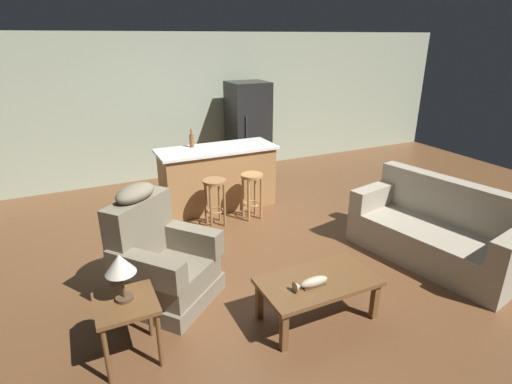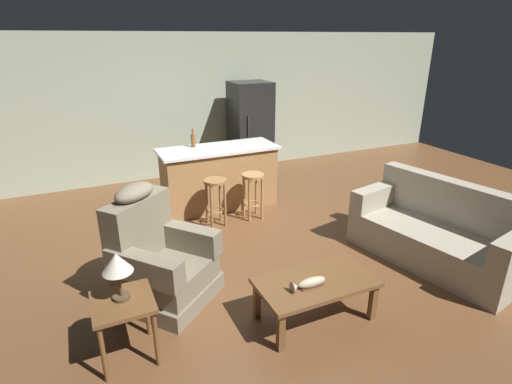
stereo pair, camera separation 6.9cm
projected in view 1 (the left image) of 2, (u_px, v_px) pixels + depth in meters
ground_plane at (255, 242)px, 5.23m from camera, size 12.00×12.00×0.00m
back_wall at (183, 107)px, 7.38m from camera, size 12.00×0.05×2.60m
coffee_table at (318, 285)px, 3.71m from camera, size 1.10×0.60×0.42m
fish_figurine at (311, 283)px, 3.57m from camera, size 0.34×0.10×0.10m
couch at (437, 233)px, 4.75m from camera, size 1.21×2.03×0.94m
recliner_near_lamp at (160, 261)px, 3.99m from camera, size 1.18×1.18×1.20m
end_table at (127, 312)px, 3.19m from camera, size 0.48×0.48×0.56m
table_lamp at (120, 266)px, 3.07m from camera, size 0.24×0.24×0.41m
kitchen_island at (218, 177)px, 6.19m from camera, size 1.80×0.70×0.95m
bar_stool_left at (215, 194)px, 5.55m from camera, size 0.32×0.32×0.68m
bar_stool_right at (252, 188)px, 5.78m from camera, size 0.32×0.32×0.68m
refrigerator at (248, 130)px, 7.48m from camera, size 0.70×0.69×1.76m
bottle_tall_green at (192, 140)px, 6.01m from camera, size 0.06×0.06×0.28m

